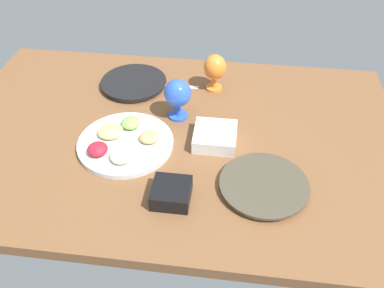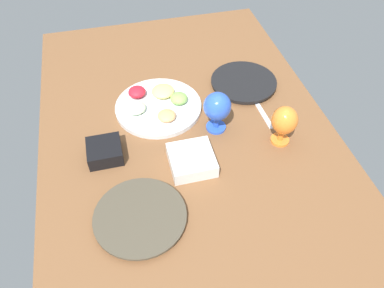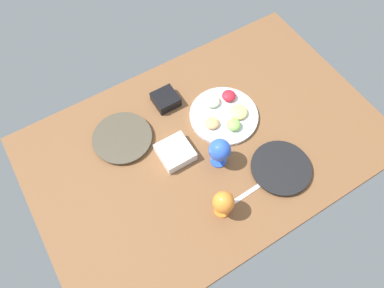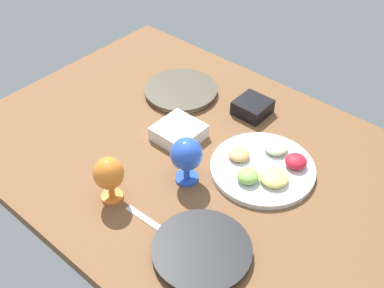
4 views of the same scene
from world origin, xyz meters
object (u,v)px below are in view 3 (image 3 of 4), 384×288
object	(u,v)px
hurricane_glass_orange	(223,203)
square_bowl_black	(166,99)
dinner_plate_left	(281,168)
hurricane_glass_blue	(220,151)
dinner_plate_right	(122,138)
square_bowl_white	(175,152)
fruit_platter	(225,114)

from	to	relation	value
hurricane_glass_orange	square_bowl_black	xyz separation A→B (cm)	(-7.35, -59.83, -6.53)
dinner_plate_left	hurricane_glass_blue	distance (cm)	28.79
hurricane_glass_orange	square_bowl_black	distance (cm)	60.63
dinner_plate_right	square_bowl_white	bearing A→B (deg)	130.39
hurricane_glass_blue	hurricane_glass_orange	bearing A→B (deg)	59.98
dinner_plate_left	dinner_plate_right	size ratio (longest dim) A/B	0.97
hurricane_glass_blue	square_bowl_black	bearing A→B (deg)	-84.05
hurricane_glass_orange	hurricane_glass_blue	world-z (taller)	hurricane_glass_blue
dinner_plate_right	fruit_platter	size ratio (longest dim) A/B	0.84
dinner_plate_right	square_bowl_white	xyz separation A→B (cm)	(-16.65, 19.57, 1.54)
dinner_plate_right	square_bowl_black	size ratio (longest dim) A/B	2.42
fruit_platter	hurricane_glass_blue	xyz separation A→B (cm)	(15.76, 18.42, 8.18)
fruit_platter	dinner_plate_left	bearing A→B (deg)	98.19
hurricane_glass_blue	dinner_plate_left	bearing A→B (deg)	139.72
square_bowl_white	dinner_plate_right	bearing A→B (deg)	-49.61
dinner_plate_left	square_bowl_white	xyz separation A→B (cm)	(35.67, -30.43, 1.46)
hurricane_glass_orange	fruit_platter	bearing A→B (deg)	-125.43
hurricane_glass_orange	hurricane_glass_blue	distance (cm)	23.00
hurricane_glass_blue	square_bowl_white	distance (cm)	20.65
hurricane_glass_blue	square_bowl_white	world-z (taller)	hurricane_glass_blue
dinner_plate_right	hurricane_glass_blue	bearing A→B (deg)	134.21
dinner_plate_left	hurricane_glass_blue	size ratio (longest dim) A/B	1.70
square_bowl_white	fruit_platter	bearing A→B (deg)	-169.28
dinner_plate_left	square_bowl_black	xyz separation A→B (cm)	(25.13, -57.69, 1.61)
dinner_plate_left	square_bowl_white	world-z (taller)	square_bowl_white
hurricane_glass_orange	square_bowl_white	bearing A→B (deg)	-84.40
dinner_plate_left	square_bowl_black	distance (cm)	62.94
square_bowl_black	hurricane_glass_orange	bearing A→B (deg)	83.00
dinner_plate_right	hurricane_glass_blue	size ratio (longest dim) A/B	1.76
dinner_plate_left	square_bowl_black	bearing A→B (deg)	-66.46
hurricane_glass_orange	square_bowl_black	size ratio (longest dim) A/B	1.33
dinner_plate_left	dinner_plate_right	distance (cm)	72.38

